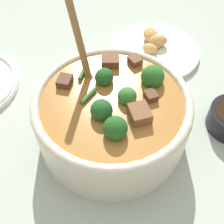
# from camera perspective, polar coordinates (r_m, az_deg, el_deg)

# --- Properties ---
(ground_plane) EXTENTS (4.00, 4.00, 0.00)m
(ground_plane) POSITION_cam_1_polar(r_m,az_deg,el_deg) (0.54, 0.00, -4.62)
(ground_plane) COLOR #ADBCAD
(stew_bowl) EXTENTS (0.27, 0.27, 0.26)m
(stew_bowl) POSITION_cam_1_polar(r_m,az_deg,el_deg) (0.49, 0.03, -0.46)
(stew_bowl) COLOR beige
(stew_bowl) RESTS_ON ground_plane
(food_plate) EXTENTS (0.22, 0.22, 0.04)m
(food_plate) POSITION_cam_1_polar(r_m,az_deg,el_deg) (0.71, 8.43, 12.57)
(food_plate) COLOR white
(food_plate) RESTS_ON ground_plane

